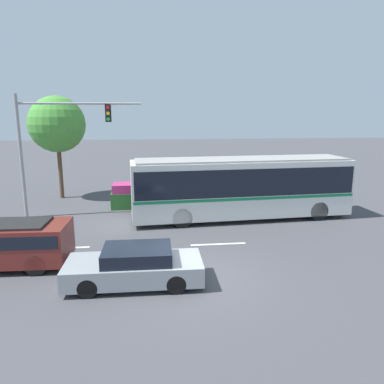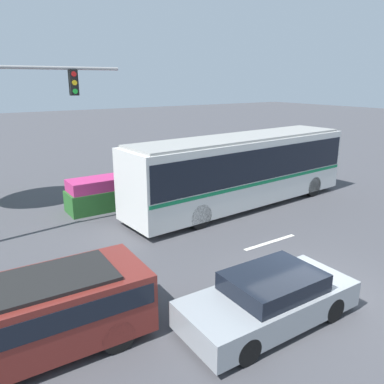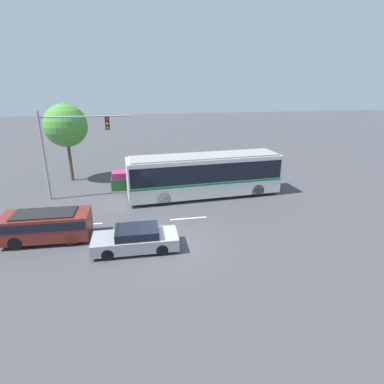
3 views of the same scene
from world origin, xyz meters
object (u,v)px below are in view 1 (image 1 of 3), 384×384
(traffic_light_pole, at_px, (50,137))
(sedan_foreground, at_px, (135,266))
(suv_left_lane, at_px, (3,241))
(city_bus, at_px, (241,185))
(street_tree_left, at_px, (57,124))

(traffic_light_pole, bearing_deg, sedan_foreground, -62.32)
(suv_left_lane, bearing_deg, sedan_foreground, 159.67)
(suv_left_lane, bearing_deg, city_bus, -150.75)
(city_bus, bearing_deg, traffic_light_pole, 167.71)
(street_tree_left, bearing_deg, traffic_light_pole, -81.05)
(traffic_light_pole, bearing_deg, suv_left_lane, -91.90)
(traffic_light_pole, distance_m, street_tree_left, 4.73)
(city_bus, bearing_deg, sedan_foreground, -130.17)
(city_bus, bearing_deg, street_tree_left, 146.33)
(sedan_foreground, relative_size, suv_left_lane, 0.95)
(sedan_foreground, relative_size, traffic_light_pole, 0.68)
(suv_left_lane, bearing_deg, street_tree_left, -85.57)
(sedan_foreground, distance_m, traffic_light_pole, 10.53)
(traffic_light_pole, relative_size, street_tree_left, 0.98)
(street_tree_left, bearing_deg, suv_left_lane, -87.45)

